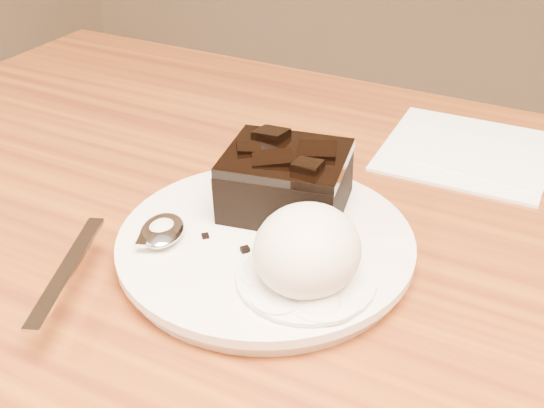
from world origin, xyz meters
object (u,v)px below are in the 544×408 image
at_px(plate, 266,246).
at_px(brownie, 286,184).
at_px(ice_cream_scoop, 307,250).
at_px(spoon, 162,232).
at_px(napkin, 466,150).

relative_size(plate, brownie, 2.42).
relative_size(plate, ice_cream_scoop, 2.93).
height_order(ice_cream_scoop, spoon, ice_cream_scoop).
relative_size(brownie, ice_cream_scoop, 1.21).
bearing_deg(spoon, brownie, 30.61).
xyz_separation_m(ice_cream_scoop, spoon, (-0.11, -0.00, -0.02)).
bearing_deg(ice_cream_scoop, plate, 145.74).
distance_m(ice_cream_scoop, napkin, 0.27).
relative_size(plate, napkin, 1.45).
relative_size(plate, spoon, 1.22).
xyz_separation_m(plate, napkin, (0.09, 0.23, -0.01)).
height_order(plate, napkin, plate).
relative_size(spoon, napkin, 1.18).
xyz_separation_m(brownie, ice_cream_scoop, (0.05, -0.07, 0.00)).
distance_m(brownie, spoon, 0.10).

